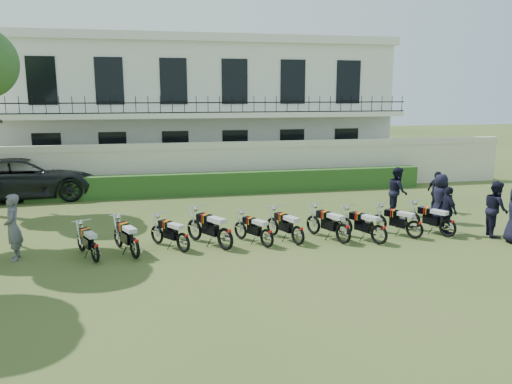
# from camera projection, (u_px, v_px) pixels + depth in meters

# --- Properties ---
(ground) EXTENTS (100.00, 100.00, 0.00)m
(ground) POSITION_uv_depth(u_px,v_px,m) (241.00, 239.00, 15.84)
(ground) COLOR #354B1E
(ground) RESTS_ON ground
(perimeter_wall) EXTENTS (30.00, 0.35, 2.30)m
(perimeter_wall) POSITION_uv_depth(u_px,v_px,m) (211.00, 166.00, 23.29)
(perimeter_wall) COLOR beige
(perimeter_wall) RESTS_ON ground
(hedge) EXTENTS (18.00, 0.60, 1.00)m
(hedge) POSITION_uv_depth(u_px,v_px,m) (235.00, 183.00, 22.85)
(hedge) COLOR #23491A
(hedge) RESTS_ON ground
(building) EXTENTS (20.40, 9.60, 7.40)m
(building) POSITION_uv_depth(u_px,v_px,m) (198.00, 108.00, 28.51)
(building) COLOR white
(building) RESTS_ON ground
(motorcycle_0) EXTENTS (0.85, 1.64, 0.96)m
(motorcycle_0) POSITION_uv_depth(u_px,v_px,m) (95.00, 248.00, 13.47)
(motorcycle_0) COLOR black
(motorcycle_0) RESTS_ON ground
(motorcycle_1) EXTENTS (0.89, 1.80, 1.04)m
(motorcycle_1) POSITION_uv_depth(u_px,v_px,m) (135.00, 243.00, 13.76)
(motorcycle_1) COLOR black
(motorcycle_1) RESTS_ON ground
(motorcycle_2) EXTENTS (1.13, 1.52, 0.99)m
(motorcycle_2) POSITION_uv_depth(u_px,v_px,m) (183.00, 238.00, 14.35)
(motorcycle_2) COLOR black
(motorcycle_2) RESTS_ON ground
(motorcycle_3) EXTENTS (1.24, 1.80, 1.14)m
(motorcycle_3) POSITION_uv_depth(u_px,v_px,m) (225.00, 233.00, 14.53)
(motorcycle_3) COLOR black
(motorcycle_3) RESTS_ON ground
(motorcycle_4) EXTENTS (0.97, 1.56, 0.96)m
(motorcycle_4) POSITION_uv_depth(u_px,v_px,m) (267.00, 234.00, 14.80)
(motorcycle_4) COLOR black
(motorcycle_4) RESTS_ON ground
(motorcycle_5) EXTENTS (0.88, 1.74, 1.01)m
(motorcycle_5) POSITION_uv_depth(u_px,v_px,m) (298.00, 231.00, 15.03)
(motorcycle_5) COLOR black
(motorcycle_5) RESTS_ON ground
(motorcycle_6) EXTENTS (0.95, 1.80, 1.06)m
(motorcycle_6) POSITION_uv_depth(u_px,v_px,m) (343.00, 229.00, 15.16)
(motorcycle_6) COLOR black
(motorcycle_6) RESTS_ON ground
(motorcycle_7) EXTENTS (1.04, 1.69, 1.04)m
(motorcycle_7) POSITION_uv_depth(u_px,v_px,m) (379.00, 230.00, 15.09)
(motorcycle_7) COLOR black
(motorcycle_7) RESTS_ON ground
(motorcycle_8) EXTENTS (1.16, 1.52, 1.00)m
(motorcycle_8) POSITION_uv_depth(u_px,v_px,m) (415.00, 225.00, 15.70)
(motorcycle_8) COLOR black
(motorcycle_8) RESTS_ON ground
(motorcycle_9) EXTENTS (0.98, 1.70, 1.02)m
(motorcycle_9) POSITION_uv_depth(u_px,v_px,m) (448.00, 223.00, 15.86)
(motorcycle_9) COLOR black
(motorcycle_9) RESTS_ON ground
(suv) EXTENTS (6.79, 3.56, 1.82)m
(suv) POSITION_uv_depth(u_px,v_px,m) (26.00, 178.00, 21.78)
(suv) COLOR black
(suv) RESTS_ON ground
(inspector) EXTENTS (0.54, 0.73, 1.85)m
(inspector) POSITION_uv_depth(u_px,v_px,m) (13.00, 227.00, 13.67)
(inspector) COLOR slate
(inspector) RESTS_ON ground
(officer_1) EXTENTS (0.92, 1.04, 1.80)m
(officer_1) POSITION_uv_depth(u_px,v_px,m) (496.00, 209.00, 15.99)
(officer_1) COLOR black
(officer_1) RESTS_ON ground
(officer_2) EXTENTS (0.39, 0.93, 1.59)m
(officer_2) POSITION_uv_depth(u_px,v_px,m) (448.00, 211.00, 16.18)
(officer_2) COLOR black
(officer_2) RESTS_ON ground
(officer_3) EXTENTS (0.63, 0.90, 1.76)m
(officer_3) POSITION_uv_depth(u_px,v_px,m) (440.00, 199.00, 17.62)
(officer_3) COLOR black
(officer_3) RESTS_ON ground
(officer_4) EXTENTS (0.91, 1.05, 1.83)m
(officer_4) POSITION_uv_depth(u_px,v_px,m) (397.00, 191.00, 18.79)
(officer_4) COLOR black
(officer_4) RESTS_ON ground
(officer_5) EXTENTS (0.55, 0.99, 1.59)m
(officer_5) POSITION_uv_depth(u_px,v_px,m) (437.00, 192.00, 19.23)
(officer_5) COLOR black
(officer_5) RESTS_ON ground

